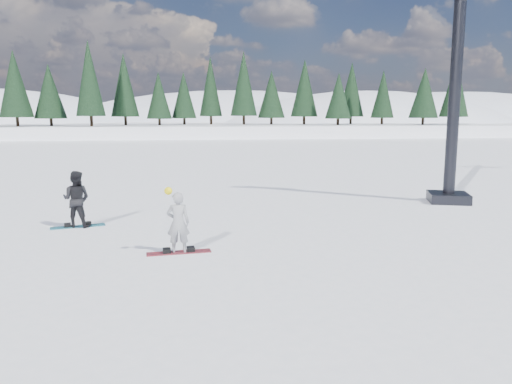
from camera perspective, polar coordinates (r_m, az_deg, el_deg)
ground at (r=12.79m, az=-21.57°, el=-6.41°), size 420.00×420.00×0.00m
alpine_backdrop at (r=202.39m, az=-11.17°, el=4.12°), size 412.50×227.00×53.20m
lift_tower at (r=19.39m, az=21.73°, el=9.84°), size 2.49×1.73×9.18m
snowboarder_woman at (r=11.79m, az=-8.91°, el=-3.42°), size 0.56×0.38×1.60m
snowboarder_man at (r=15.17m, az=-19.84°, el=-0.78°), size 0.90×0.77×1.63m
snowboard_woman at (r=11.97m, az=-8.80°, el=-6.84°), size 1.52×0.46×0.03m
snowboard_man at (r=15.33m, az=-19.68°, el=-3.73°), size 1.52×0.65×0.03m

